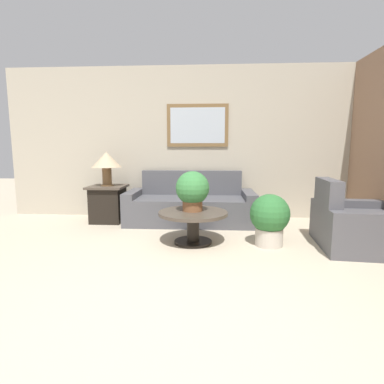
% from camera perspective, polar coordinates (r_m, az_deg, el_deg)
% --- Properties ---
extents(ground_plane, '(20.00, 20.00, 0.00)m').
position_cam_1_polar(ground_plane, '(2.28, 0.26, -23.18)').
color(ground_plane, '#BCAD93').
extents(wall_back, '(6.94, 0.09, 2.60)m').
position_cam_1_polar(wall_back, '(5.28, 2.25, 9.37)').
color(wall_back, '#B2A893').
rests_on(wall_back, ground_plane).
extents(couch_main, '(2.05, 0.85, 0.83)m').
position_cam_1_polar(couch_main, '(4.90, -0.27, -2.69)').
color(couch_main, '#4C4C51').
rests_on(couch_main, ground_plane).
extents(armchair, '(0.99, 1.13, 0.83)m').
position_cam_1_polar(armchair, '(4.16, 28.64, -5.68)').
color(armchair, '#4C4C51').
rests_on(armchair, ground_plane).
extents(coffee_table, '(0.87, 0.87, 0.41)m').
position_cam_1_polar(coffee_table, '(3.81, 0.21, -5.38)').
color(coffee_table, black).
rests_on(coffee_table, ground_plane).
extents(side_table, '(0.58, 0.58, 0.60)m').
position_cam_1_polar(side_table, '(5.14, -15.69, -2.09)').
color(side_table, black).
rests_on(side_table, ground_plane).
extents(table_lamp, '(0.48, 0.48, 0.55)m').
position_cam_1_polar(table_lamp, '(5.07, -15.98, 5.57)').
color(table_lamp, brown).
rests_on(table_lamp, side_table).
extents(potted_plant_on_table, '(0.43, 0.43, 0.51)m').
position_cam_1_polar(potted_plant_on_table, '(3.79, 0.09, 0.43)').
color(potted_plant_on_table, brown).
rests_on(potted_plant_on_table, coffee_table).
extents(potted_plant_floor, '(0.49, 0.49, 0.65)m').
position_cam_1_polar(potted_plant_floor, '(3.83, 14.57, -4.81)').
color(potted_plant_floor, beige).
rests_on(potted_plant_floor, ground_plane).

